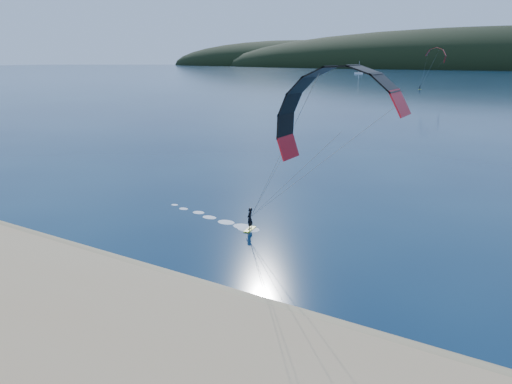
# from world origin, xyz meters

# --- Properties ---
(ground) EXTENTS (1800.00, 1800.00, 0.00)m
(ground) POSITION_xyz_m (0.00, 0.00, 0.00)
(ground) COLOR #071C39
(ground) RESTS_ON ground
(wet_sand) EXTENTS (220.00, 2.50, 0.10)m
(wet_sand) POSITION_xyz_m (0.00, 4.50, 0.05)
(wet_sand) COLOR #8F7A53
(wet_sand) RESTS_ON ground
(kitesurfer_near) EXTENTS (24.21, 8.16, 14.02)m
(kitesurfer_near) POSITION_xyz_m (7.94, 10.08, 9.17)
(kitesurfer_near) COLOR #CCD919
(kitesurfer_near) RESTS_ON ground
(kitesurfer_far) EXTENTS (11.64, 7.79, 17.03)m
(kitesurfer_far) POSITION_xyz_m (-21.60, 200.14, 13.56)
(kitesurfer_far) COLOR #CCD919
(kitesurfer_far) RESTS_ON ground
(sailboat) EXTENTS (7.99, 4.95, 11.11)m
(sailboat) POSITION_xyz_m (-123.06, 402.98, 0.82)
(sailboat) COLOR white
(sailboat) RESTS_ON ground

